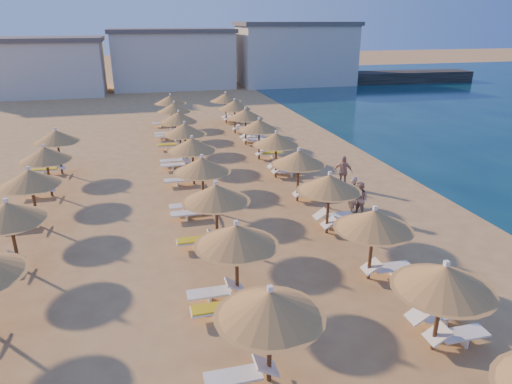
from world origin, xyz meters
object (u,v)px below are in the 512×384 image
object	(u,v)px
parasol_row_west	(202,166)
beachgoer_a	(352,196)
parasol_row_east	(299,159)
jetty	(368,78)
beachgoer_b	(360,200)
beachgoer_c	(343,172)

from	to	relation	value
parasol_row_west	beachgoer_a	bearing A→B (deg)	-18.36
parasol_row_east	beachgoer_a	world-z (taller)	parasol_row_east
parasol_row_east	jetty	bearing A→B (deg)	58.59
beachgoer_b	parasol_row_west	bearing A→B (deg)	-134.86
parasol_row_east	beachgoer_a	bearing A→B (deg)	-49.45
parasol_row_east	beachgoer_c	xyz separation A→B (m)	(2.96, 1.28, -1.31)
jetty	beachgoer_b	bearing A→B (deg)	-114.34
beachgoer_b	beachgoer_a	xyz separation A→B (m)	(-0.24, 0.35, 0.09)
jetty	beachgoer_a	bearing A→B (deg)	-114.79
beachgoer_a	parasol_row_west	bearing A→B (deg)	-88.43
jetty	parasol_row_west	bearing A→B (deg)	-122.66
beachgoer_b	beachgoer_a	bearing A→B (deg)	-169.29
beachgoer_c	beachgoer_b	bearing A→B (deg)	-71.12
parasol_row_west	beachgoer_c	world-z (taller)	parasol_row_west
parasol_row_west	beachgoer_b	xyz separation A→B (m)	(6.70, -2.49, -1.36)
parasol_row_west	beachgoer_a	xyz separation A→B (m)	(6.45, -2.14, -1.28)
beachgoer_a	jetty	bearing A→B (deg)	171.76
parasol_row_west	parasol_row_east	bearing A→B (deg)	0.00
beachgoer_a	beachgoer_c	distance (m)	3.61
beachgoer_c	parasol_row_west	bearing A→B (deg)	-138.28
beachgoer_a	beachgoer_c	bearing A→B (deg)	-178.36
parasol_row_west	beachgoer_b	distance (m)	7.28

